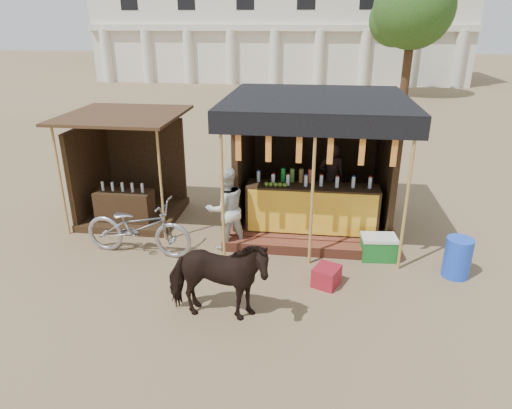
% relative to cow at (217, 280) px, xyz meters
% --- Properties ---
extents(ground, '(120.00, 120.00, 0.00)m').
position_rel_cow_xyz_m(ground, '(0.32, 0.32, -0.67)').
color(ground, '#846B4C').
rests_on(ground, ground).
extents(main_stall, '(3.60, 3.61, 2.78)m').
position_rel_cow_xyz_m(main_stall, '(1.34, 3.68, 0.35)').
color(main_stall, brown).
rests_on(main_stall, ground).
extents(secondary_stall, '(2.40, 2.40, 2.38)m').
position_rel_cow_xyz_m(secondary_stall, '(-2.85, 3.56, 0.18)').
color(secondary_stall, '#392714').
rests_on(secondary_stall, ground).
extents(cow, '(1.60, 0.76, 1.34)m').
position_rel_cow_xyz_m(cow, '(0.00, 0.00, 0.00)').
color(cow, black).
rests_on(cow, ground).
extents(motorbike, '(2.16, 0.91, 1.11)m').
position_rel_cow_xyz_m(motorbike, '(-1.92, 1.84, -0.12)').
color(motorbike, '#9B9AA2').
rests_on(motorbike, ground).
extents(bystander, '(1.01, 0.95, 1.65)m').
position_rel_cow_xyz_m(bystander, '(-0.31, 2.32, 0.15)').
color(bystander, silver).
rests_on(bystander, ground).
extents(blue_barrel, '(0.57, 0.57, 0.72)m').
position_rel_cow_xyz_m(blue_barrel, '(3.88, 1.75, -0.31)').
color(blue_barrel, blue).
rests_on(blue_barrel, ground).
extents(red_crate, '(0.53, 0.56, 0.33)m').
position_rel_cow_xyz_m(red_crate, '(1.63, 1.16, -0.50)').
color(red_crate, maroon).
rests_on(red_crate, ground).
extents(cooler, '(0.67, 0.49, 0.46)m').
position_rel_cow_xyz_m(cooler, '(2.60, 2.22, -0.44)').
color(cooler, '#186E26').
rests_on(cooler, ground).
extents(background_building, '(26.00, 7.45, 8.18)m').
position_rel_cow_xyz_m(background_building, '(-1.68, 30.26, 3.31)').
color(background_building, silver).
rests_on(background_building, ground).
extents(tree, '(4.50, 4.40, 7.00)m').
position_rel_cow_xyz_m(tree, '(6.13, 22.46, 3.96)').
color(tree, '#382314').
rests_on(tree, ground).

